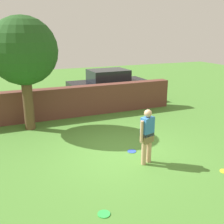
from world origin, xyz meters
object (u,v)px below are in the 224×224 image
Objects in this scene: tree at (23,52)px; frisbee_blue at (132,151)px; car at (108,86)px; frisbee_green at (104,214)px; person at (147,134)px.

frisbee_blue is (2.72, -3.41, -2.94)m from tree.
frisbee_green is at bearing -114.04° from car.
person is at bearing -87.71° from frisbee_blue.
tree is at bearing -149.54° from car.
car reaches higher than frisbee_blue.
car is 6.44m from frisbee_blue.
car is 9.42m from frisbee_green.
car reaches higher than person.
frisbee_green and frisbee_blue have the same top height.
car is at bearing 31.95° from tree.
person is 6.00× the size of frisbee_blue.
frisbee_blue is at bearing -106.77° from car.
tree is 15.68× the size of frisbee_blue.
tree is 5.60m from car.
person is 0.38× the size of car.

